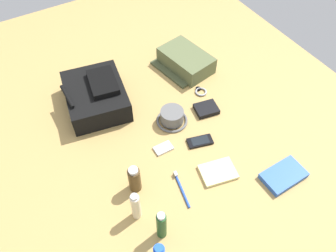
% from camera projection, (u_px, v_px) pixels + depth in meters
% --- Properties ---
extents(ground_plane, '(2.64, 2.02, 0.02)m').
position_uv_depth(ground_plane, '(168.00, 133.00, 1.60)').
color(ground_plane, '#AC8A4D').
rests_on(ground_plane, ground).
extents(backpack, '(0.39, 0.34, 0.14)m').
position_uv_depth(backpack, '(96.00, 95.00, 1.65)').
color(backpack, black).
rests_on(backpack, ground_plane).
extents(toiletry_pouch, '(0.32, 0.27, 0.09)m').
position_uv_depth(toiletry_pouch, '(185.00, 61.00, 1.84)').
color(toiletry_pouch, '#56603D').
rests_on(toiletry_pouch, ground_plane).
extents(bucket_hat, '(0.15, 0.15, 0.07)m').
position_uv_depth(bucket_hat, '(172.00, 117.00, 1.60)').
color(bucket_hat, '#5D5D5D').
rests_on(bucket_hat, ground_plane).
extents(shampoo_bottle, '(0.04, 0.04, 0.17)m').
position_uv_depth(shampoo_bottle, '(161.00, 225.00, 1.21)').
color(shampoo_bottle, '#19471E').
rests_on(shampoo_bottle, ground_plane).
extents(lotion_bottle, '(0.04, 0.04, 0.16)m').
position_uv_depth(lotion_bottle, '(136.00, 206.00, 1.26)').
color(lotion_bottle, beige).
rests_on(lotion_bottle, ground_plane).
extents(cologne_bottle, '(0.05, 0.05, 0.14)m').
position_uv_depth(cologne_bottle, '(135.00, 179.00, 1.35)').
color(cologne_bottle, '#473319').
rests_on(cologne_bottle, ground_plane).
extents(paperback_novel, '(0.12, 0.19, 0.03)m').
position_uv_depth(paperback_novel, '(283.00, 176.00, 1.42)').
color(paperback_novel, blue).
rests_on(paperback_novel, ground_plane).
extents(cell_phone, '(0.08, 0.13, 0.01)m').
position_uv_depth(cell_phone, '(200.00, 141.00, 1.54)').
color(cell_phone, black).
rests_on(cell_phone, ground_plane).
extents(media_player, '(0.05, 0.08, 0.01)m').
position_uv_depth(media_player, '(163.00, 148.00, 1.52)').
color(media_player, '#B7B7BC').
rests_on(media_player, ground_plane).
extents(wristwatch, '(0.07, 0.06, 0.01)m').
position_uv_depth(wristwatch, '(201.00, 91.00, 1.75)').
color(wristwatch, '#99999E').
rests_on(wristwatch, ground_plane).
extents(toothbrush, '(0.17, 0.04, 0.02)m').
position_uv_depth(toothbrush, '(181.00, 187.00, 1.39)').
color(toothbrush, blue).
rests_on(toothbrush, ground_plane).
extents(wallet, '(0.11, 0.12, 0.02)m').
position_uv_depth(wallet, '(206.00, 109.00, 1.66)').
color(wallet, black).
rests_on(wallet, ground_plane).
extents(notepad, '(0.14, 0.17, 0.02)m').
position_uv_depth(notepad, '(218.00, 172.00, 1.44)').
color(notepad, beige).
rests_on(notepad, ground_plane).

